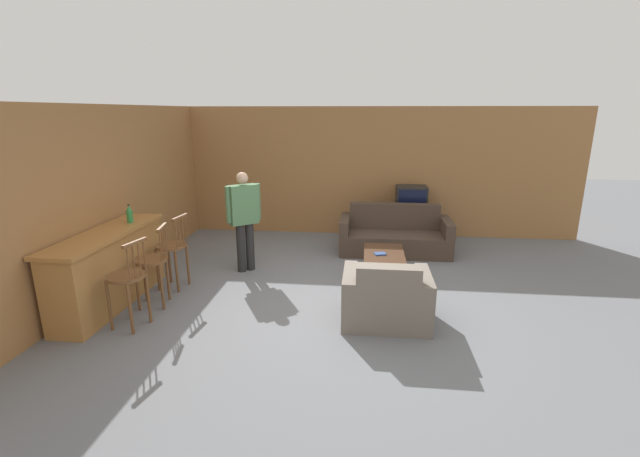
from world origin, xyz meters
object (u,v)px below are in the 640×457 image
couch_far (394,236)px  person_by_window (244,216)px  bar_chair_near (128,282)px  tv_unit (409,227)px  armchair_near (386,300)px  coffee_table (384,257)px  bottle (130,214)px  bar_chair_far (172,250)px  tv (411,200)px  book_on_table (380,254)px  bar_chair_mid (152,264)px

couch_far → person_by_window: size_ratio=1.23×
bar_chair_near → tv_unit: (3.64, 3.98, -0.30)m
bar_chair_near → armchair_near: size_ratio=1.03×
armchair_near → coffee_table: (0.02, 1.36, 0.08)m
armchair_near → bottle: bearing=169.7°
bar_chair_far → couch_far: (3.29, 2.02, -0.28)m
bar_chair_far → tv: (3.64, 2.78, 0.24)m
bar_chair_near → person_by_window: person_by_window is taller
bar_chair_near → person_by_window: (0.85, 1.98, 0.32)m
bottle → book_on_table: bearing=10.5°
couch_far → armchair_near: 2.80m
armchair_near → tv_unit: 3.60m
bottle → person_by_window: 1.66m
bottle → person_by_window: bearing=34.0°
couch_far → coffee_table: couch_far is taller
bottle → coffee_table: bearing=11.4°
coffee_table → bar_chair_far: bearing=-169.0°
tv_unit → book_on_table: tv_unit is taller
couch_far → tv: size_ratio=3.36×
couch_far → bar_chair_far: bearing=-148.5°
bar_chair_near → bottle: bottle is taller
bar_chair_mid → tv: (3.64, 3.38, 0.24)m
bar_chair_far → coffee_table: size_ratio=1.08×
bar_chair_mid → coffee_table: (3.05, 1.19, -0.20)m
bar_chair_mid → tv: 4.97m
couch_far → person_by_window: person_by_window is taller
book_on_table → coffee_table: bearing=47.9°
tv_unit → bottle: bottle is taller
armchair_near → person_by_window: size_ratio=0.66×
couch_far → tv: bearing=65.6°
couch_far → coffee_table: (-0.24, -1.43, 0.08)m
bar_chair_mid → bottle: (-0.51, 0.47, 0.54)m
tv_unit → book_on_table: size_ratio=5.03×
book_on_table → bar_chair_near: bearing=-150.1°
tv_unit → tv: size_ratio=1.68×
bar_chair_mid → person_by_window: bearing=58.5°
couch_far → tv_unit: size_ratio=2.00×
armchair_near → tv_unit: armchair_near is taller
bar_chair_mid → bar_chair_far: size_ratio=1.00×
bar_chair_mid → book_on_table: 3.19m
bar_chair_near → bar_chair_far: same height
bar_chair_mid → couch_far: (3.29, 2.62, -0.28)m
bottle → person_by_window: person_by_window is taller
bar_chair_near → bar_chair_mid: bearing=90.0°
bar_chair_mid → book_on_table: size_ratio=5.54×
coffee_table → person_by_window: 2.27m
bar_chair_mid → tv_unit: size_ratio=1.10×
tv_unit → tv: bearing=-90.0°
book_on_table → tv_unit: bearing=73.9°
armchair_near → bottle: bottle is taller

